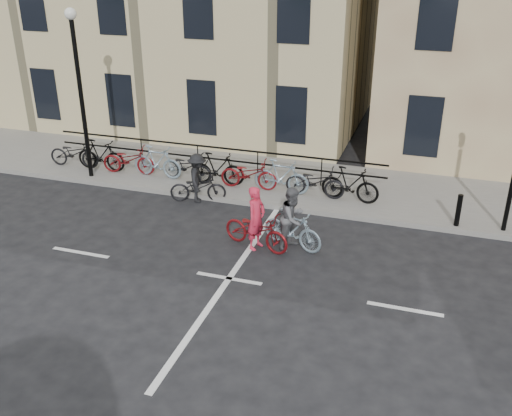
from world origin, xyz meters
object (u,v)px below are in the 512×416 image
(lamp_post, at_px, (78,74))
(cyclist_pink, at_px, (256,227))
(cyclist_grey, at_px, (293,224))
(cyclist_dark, at_px, (198,183))

(lamp_post, height_order, cyclist_pink, lamp_post)
(cyclist_grey, bearing_deg, cyclist_dark, 78.99)
(lamp_post, xyz_separation_m, cyclist_dark, (4.05, -0.50, -2.90))
(cyclist_pink, bearing_deg, lamp_post, 83.13)
(lamp_post, xyz_separation_m, cyclist_grey, (7.50, -2.46, -2.82))
(cyclist_pink, height_order, cyclist_dark, cyclist_pink)
(lamp_post, relative_size, cyclist_grey, 2.98)
(cyclist_pink, height_order, cyclist_grey, cyclist_pink)
(lamp_post, bearing_deg, cyclist_dark, -7.03)
(lamp_post, height_order, cyclist_dark, lamp_post)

